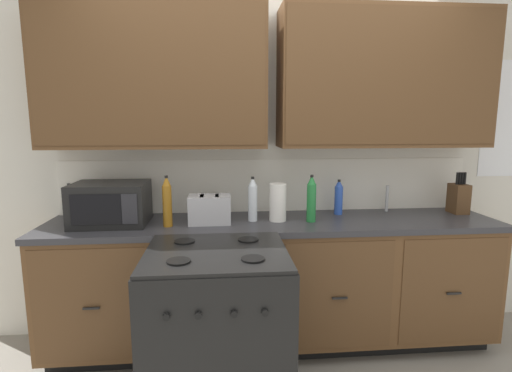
{
  "coord_description": "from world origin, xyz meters",
  "views": [
    {
      "loc": [
        -0.36,
        -2.3,
        1.6
      ],
      "look_at": [
        -0.13,
        0.27,
        1.18
      ],
      "focal_mm": 27.2,
      "sensor_mm": 36.0,
      "label": 1
    }
  ],
  "objects_px": {
    "bottle_green": "(311,199)",
    "bottle_amber": "(167,202)",
    "paper_towel_roll": "(278,202)",
    "bottle_clear": "(253,199)",
    "bottle_dark": "(70,202)",
    "stove_range": "(218,333)",
    "microwave": "(111,204)",
    "toaster": "(210,209)",
    "bottle_blue": "(339,197)",
    "knife_block": "(459,198)"
  },
  "relations": [
    {
      "from": "bottle_green",
      "to": "bottle_amber",
      "type": "height_order",
      "value": "bottle_amber"
    },
    {
      "from": "paper_towel_roll",
      "to": "bottle_green",
      "type": "distance_m",
      "value": 0.23
    },
    {
      "from": "bottle_green",
      "to": "bottle_amber",
      "type": "relative_size",
      "value": 0.96
    },
    {
      "from": "paper_towel_roll",
      "to": "bottle_clear",
      "type": "bearing_deg",
      "value": 176.19
    },
    {
      "from": "bottle_dark",
      "to": "bottle_clear",
      "type": "bearing_deg",
      "value": -6.42
    },
    {
      "from": "stove_range",
      "to": "microwave",
      "type": "relative_size",
      "value": 1.98
    },
    {
      "from": "bottle_amber",
      "to": "toaster",
      "type": "bearing_deg",
      "value": 12.73
    },
    {
      "from": "toaster",
      "to": "bottle_clear",
      "type": "distance_m",
      "value": 0.3
    },
    {
      "from": "toaster",
      "to": "paper_towel_roll",
      "type": "xyz_separation_m",
      "value": [
        0.47,
        0.03,
        0.03
      ]
    },
    {
      "from": "microwave",
      "to": "bottle_green",
      "type": "xyz_separation_m",
      "value": [
        1.35,
        -0.06,
        0.02
      ]
    },
    {
      "from": "microwave",
      "to": "bottle_dark",
      "type": "distance_m",
      "value": 0.35
    },
    {
      "from": "paper_towel_roll",
      "to": "bottle_clear",
      "type": "height_order",
      "value": "bottle_clear"
    },
    {
      "from": "bottle_clear",
      "to": "bottle_blue",
      "type": "xyz_separation_m",
      "value": [
        0.65,
        0.14,
        -0.02
      ]
    },
    {
      "from": "microwave",
      "to": "bottle_green",
      "type": "bearing_deg",
      "value": -2.34
    },
    {
      "from": "microwave",
      "to": "toaster",
      "type": "xyz_separation_m",
      "value": [
        0.66,
        -0.03,
        -0.04
      ]
    },
    {
      "from": "toaster",
      "to": "bottle_dark",
      "type": "relative_size",
      "value": 1.09
    },
    {
      "from": "knife_block",
      "to": "bottle_blue",
      "type": "xyz_separation_m",
      "value": [
        -0.91,
        0.04,
        0.01
      ]
    },
    {
      "from": "stove_range",
      "to": "bottle_dark",
      "type": "bearing_deg",
      "value": 142.68
    },
    {
      "from": "bottle_blue",
      "to": "bottle_amber",
      "type": "distance_m",
      "value": 1.24
    },
    {
      "from": "bottle_clear",
      "to": "bottle_blue",
      "type": "bearing_deg",
      "value": 12.15
    },
    {
      "from": "stove_range",
      "to": "toaster",
      "type": "relative_size",
      "value": 3.39
    },
    {
      "from": "bottle_clear",
      "to": "bottle_dark",
      "type": "relative_size",
      "value": 1.2
    },
    {
      "from": "bottle_green",
      "to": "bottle_clear",
      "type": "height_order",
      "value": "bottle_green"
    },
    {
      "from": "knife_block",
      "to": "bottle_clear",
      "type": "relative_size",
      "value": 1.0
    },
    {
      "from": "stove_range",
      "to": "paper_towel_roll",
      "type": "distance_m",
      "value": 0.96
    },
    {
      "from": "stove_range",
      "to": "bottle_green",
      "type": "distance_m",
      "value": 1.07
    },
    {
      "from": "bottle_green",
      "to": "bottle_blue",
      "type": "height_order",
      "value": "bottle_green"
    },
    {
      "from": "bottle_clear",
      "to": "bottle_amber",
      "type": "relative_size",
      "value": 0.92
    },
    {
      "from": "bottle_dark",
      "to": "bottle_amber",
      "type": "bearing_deg",
      "value": -18.97
    },
    {
      "from": "paper_towel_roll",
      "to": "bottle_blue",
      "type": "xyz_separation_m",
      "value": [
        0.48,
        0.15,
        -0.0
      ]
    },
    {
      "from": "bottle_clear",
      "to": "bottle_blue",
      "type": "relative_size",
      "value": 1.19
    },
    {
      "from": "paper_towel_roll",
      "to": "stove_range",
      "type": "bearing_deg",
      "value": -123.79
    },
    {
      "from": "stove_range",
      "to": "toaster",
      "type": "distance_m",
      "value": 0.82
    },
    {
      "from": "bottle_blue",
      "to": "toaster",
      "type": "bearing_deg",
      "value": -169.4
    },
    {
      "from": "stove_range",
      "to": "bottle_amber",
      "type": "height_order",
      "value": "bottle_amber"
    },
    {
      "from": "bottle_green",
      "to": "bottle_dark",
      "type": "relative_size",
      "value": 1.26
    },
    {
      "from": "bottle_green",
      "to": "toaster",
      "type": "bearing_deg",
      "value": 178.28
    },
    {
      "from": "microwave",
      "to": "stove_range",
      "type": "bearing_deg",
      "value": -41.93
    },
    {
      "from": "toaster",
      "to": "bottle_dark",
      "type": "height_order",
      "value": "bottle_dark"
    },
    {
      "from": "toaster",
      "to": "bottle_blue",
      "type": "height_order",
      "value": "bottle_blue"
    },
    {
      "from": "toaster",
      "to": "microwave",
      "type": "bearing_deg",
      "value": 177.0
    },
    {
      "from": "stove_range",
      "to": "bottle_blue",
      "type": "distance_m",
      "value": 1.32
    },
    {
      "from": "microwave",
      "to": "bottle_green",
      "type": "distance_m",
      "value": 1.35
    },
    {
      "from": "stove_range",
      "to": "paper_towel_roll",
      "type": "relative_size",
      "value": 3.65
    },
    {
      "from": "bottle_clear",
      "to": "bottle_blue",
      "type": "height_order",
      "value": "bottle_clear"
    },
    {
      "from": "paper_towel_roll",
      "to": "bottle_green",
      "type": "bearing_deg",
      "value": -11.58
    },
    {
      "from": "bottle_amber",
      "to": "microwave",
      "type": "bearing_deg",
      "value": 166.01
    },
    {
      "from": "microwave",
      "to": "bottle_blue",
      "type": "height_order",
      "value": "microwave"
    },
    {
      "from": "paper_towel_roll",
      "to": "knife_block",
      "type": "bearing_deg",
      "value": 4.53
    },
    {
      "from": "knife_block",
      "to": "bottle_dark",
      "type": "distance_m",
      "value": 2.83
    }
  ]
}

